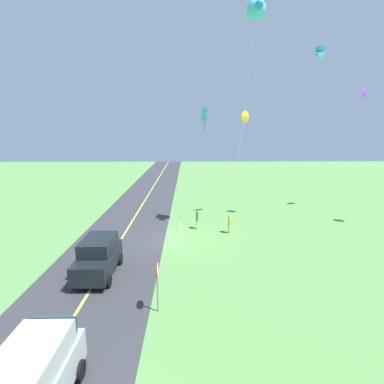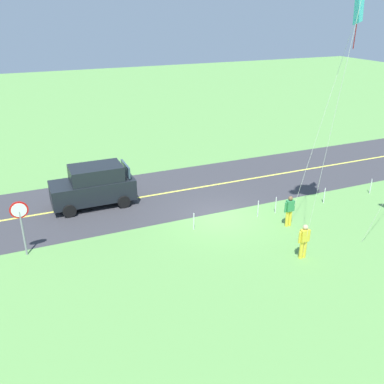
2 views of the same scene
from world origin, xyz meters
TOP-DOWN VIEW (x-y plane):
  - ground_plane at (0.00, 0.00)m, footprint 120.00×120.00m
  - asphalt_road at (0.00, -4.00)m, footprint 120.00×7.00m
  - road_centre_stripe at (0.00, -4.00)m, footprint 120.00×0.16m
  - car_suv_foreground at (5.63, -4.02)m, footprint 4.40×2.12m
  - stop_sign at (9.42, -0.10)m, footprint 0.76×0.08m
  - person_adult_near at (-2.65, 2.16)m, footprint 0.58×0.22m
  - person_adult_companion at (-1.52, 4.83)m, footprint 0.58×0.22m
  - kite_red_low at (-4.52, 2.82)m, footprint 2.39×0.93m
  - fence_post_0 at (-9.36, 0.70)m, footprint 0.05×0.05m
  - fence_post_1 at (-6.02, 0.70)m, footprint 0.05×0.05m
  - fence_post_2 at (-2.87, 0.70)m, footprint 0.05×0.05m
  - fence_post_3 at (-1.80, 0.70)m, footprint 0.05×0.05m
  - fence_post_4 at (1.80, 0.70)m, footprint 0.05×0.05m

SIDE VIEW (x-z plane):
  - ground_plane at x=0.00m, z-range -0.10..0.00m
  - asphalt_road at x=0.00m, z-range 0.00..0.00m
  - road_centre_stripe at x=0.00m, z-range 0.00..0.01m
  - fence_post_0 at x=-9.36m, z-range 0.00..0.90m
  - fence_post_1 at x=-6.02m, z-range 0.00..0.90m
  - fence_post_2 at x=-2.87m, z-range 0.00..0.90m
  - fence_post_3 at x=-1.80m, z-range 0.00..0.90m
  - fence_post_4 at x=1.80m, z-range 0.00..0.90m
  - person_adult_near at x=-2.65m, z-range 0.06..1.66m
  - person_adult_companion at x=-1.52m, z-range 0.06..1.66m
  - car_suv_foreground at x=5.63m, z-range 0.03..2.27m
  - stop_sign at x=9.42m, z-range 0.52..3.08m
  - kite_red_low at x=-4.52m, z-range 4.44..15.03m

